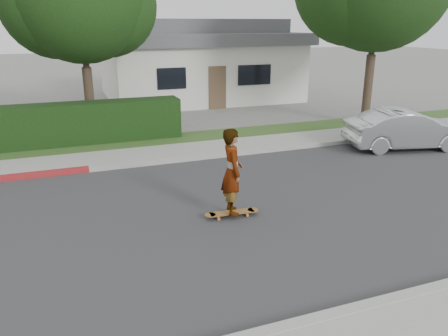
{
  "coord_description": "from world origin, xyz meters",
  "views": [
    {
      "loc": [
        0.46,
        -8.51,
        4.12
      ],
      "look_at": [
        3.74,
        0.23,
        1.0
      ],
      "focal_mm": 35.0,
      "sensor_mm": 36.0,
      "label": 1
    }
  ],
  "objects": [
    {
      "name": "ground",
      "position": [
        0.0,
        0.0,
        0.0
      ],
      "size": [
        120.0,
        120.0,
        0.0
      ],
      "primitive_type": "plane",
      "color": "slate",
      "rests_on": "ground"
    },
    {
      "name": "curb_far",
      "position": [
        0.0,
        4.1,
        0.07
      ],
      "size": [
        60.0,
        0.2,
        0.15
      ],
      "primitive_type": "cube",
      "color": "#9E9E99",
      "rests_on": "ground"
    },
    {
      "name": "road",
      "position": [
        0.0,
        0.0,
        0.01
      ],
      "size": [
        60.0,
        8.0,
        0.01
      ],
      "primitive_type": "cube",
      "color": "#2D2D30",
      "rests_on": "ground"
    },
    {
      "name": "house",
      "position": [
        8.0,
        16.0,
        2.1
      ],
      "size": [
        10.6,
        8.6,
        4.3
      ],
      "color": "beige",
      "rests_on": "ground"
    },
    {
      "name": "skateboard",
      "position": [
        3.74,
        -0.27,
        0.11
      ],
      "size": [
        1.25,
        0.35,
        0.11
      ],
      "rotation": [
        0.0,
        0.0,
        -0.09
      ],
      "color": "#BB6733",
      "rests_on": "ground"
    },
    {
      "name": "skateboarder",
      "position": [
        3.74,
        -0.27,
        1.08
      ],
      "size": [
        0.55,
        0.75,
        1.9
      ],
      "primitive_type": "imported",
      "rotation": [
        0.0,
        0.0,
        1.42
      ],
      "color": "white",
      "rests_on": "skateboard"
    },
    {
      "name": "car_silver",
      "position": [
        11.36,
        2.84,
        0.67
      ],
      "size": [
        4.29,
        2.31,
        1.34
      ],
      "primitive_type": "imported",
      "rotation": [
        0.0,
        0.0,
        1.34
      ],
      "color": "#BBBDC3",
      "rests_on": "ground"
    },
    {
      "name": "tree_center",
      "position": [
        1.49,
        9.19,
        4.9
      ],
      "size": [
        5.66,
        4.84,
        7.44
      ],
      "color": "#33261C",
      "rests_on": "ground"
    },
    {
      "name": "sidewalk_far",
      "position": [
        0.0,
        5.0,
        0.06
      ],
      "size": [
        60.0,
        1.6,
        0.12
      ],
      "primitive_type": "cube",
      "color": "gray",
      "rests_on": "ground"
    },
    {
      "name": "planting_strip",
      "position": [
        0.0,
        6.6,
        0.05
      ],
      "size": [
        60.0,
        1.6,
        0.1
      ],
      "primitive_type": "cube",
      "color": "#2D4C1E",
      "rests_on": "ground"
    }
  ]
}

